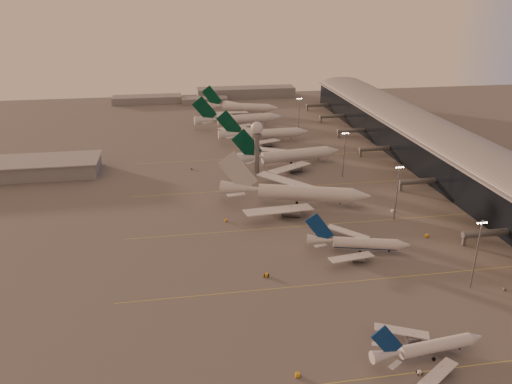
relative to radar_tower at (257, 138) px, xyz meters
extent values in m
plane|color=#585555|center=(-5.00, -120.00, -20.95)|extent=(700.00, 700.00, 0.00)
cube|color=gold|center=(25.00, -155.00, -20.94)|extent=(180.00, 0.25, 0.02)
cube|color=gold|center=(25.00, -110.00, -20.94)|extent=(180.00, 0.25, 0.02)
cube|color=gold|center=(25.00, -65.00, -20.94)|extent=(180.00, 0.25, 0.02)
cube|color=gold|center=(25.00, -20.00, -20.94)|extent=(180.00, 0.25, 0.02)
cube|color=gold|center=(25.00, 30.00, -20.94)|extent=(180.00, 0.25, 0.02)
cube|color=black|center=(103.00, -10.00, -11.95)|extent=(36.00, 360.00, 18.00)
cylinder|color=gray|center=(103.00, -10.00, -2.95)|extent=(10.08, 360.00, 10.08)
cube|color=gray|center=(103.00, -10.00, -2.75)|extent=(40.00, 362.00, 0.80)
cylinder|color=slate|center=(77.00, -92.00, -16.45)|extent=(22.00, 2.80, 2.80)
cube|color=slate|center=(67.00, -92.00, -18.75)|extent=(1.20, 1.20, 4.40)
cylinder|color=slate|center=(77.00, -34.00, -16.45)|extent=(22.00, 2.80, 2.80)
cube|color=slate|center=(67.00, -34.00, -18.75)|extent=(1.20, 1.20, 4.40)
cylinder|color=slate|center=(77.00, 22.00, -16.45)|extent=(22.00, 2.80, 2.80)
cube|color=slate|center=(67.00, 22.00, -18.75)|extent=(1.20, 1.20, 4.40)
cylinder|color=slate|center=(77.00, 64.00, -16.45)|extent=(22.00, 2.80, 2.80)
cube|color=slate|center=(67.00, 64.00, -18.75)|extent=(1.20, 1.20, 4.40)
cylinder|color=slate|center=(77.00, 106.00, -16.45)|extent=(22.00, 2.80, 2.80)
cube|color=slate|center=(67.00, 106.00, -18.75)|extent=(1.20, 1.20, 4.40)
cylinder|color=slate|center=(77.00, 146.00, -16.45)|extent=(22.00, 2.80, 2.80)
cube|color=slate|center=(67.00, 146.00, -18.75)|extent=(1.20, 1.20, 4.40)
cube|color=slate|center=(-125.00, 20.00, -16.95)|extent=(80.00, 25.00, 8.00)
cube|color=gray|center=(-125.00, 20.00, -12.75)|extent=(82.00, 27.00, 0.60)
cylinder|color=slate|center=(0.00, 0.00, -9.95)|extent=(2.60, 2.60, 22.00)
cylinder|color=slate|center=(0.00, 0.00, 1.55)|extent=(5.20, 5.20, 1.20)
sphere|color=silver|center=(0.00, 0.00, 5.45)|extent=(6.40, 6.40, 6.40)
cylinder|color=slate|center=(0.00, 0.00, 9.15)|extent=(0.16, 0.16, 2.00)
cylinder|color=slate|center=(53.00, -120.00, -8.45)|extent=(0.56, 0.56, 25.00)
cube|color=slate|center=(53.00, -120.00, 3.55)|extent=(3.60, 0.25, 0.25)
sphere|color=#FFEABF|center=(51.50, -120.00, 3.15)|extent=(0.56, 0.56, 0.56)
sphere|color=#FFEABF|center=(52.50, -120.00, 3.15)|extent=(0.56, 0.56, 0.56)
sphere|color=#FFEABF|center=(53.50, -120.00, 3.15)|extent=(0.56, 0.56, 0.56)
sphere|color=#FFEABF|center=(54.50, -120.00, 3.15)|extent=(0.56, 0.56, 0.56)
cylinder|color=slate|center=(50.00, -65.00, -8.45)|extent=(0.56, 0.56, 25.00)
cube|color=slate|center=(50.00, -65.00, 3.55)|extent=(3.60, 0.25, 0.25)
sphere|color=#FFEABF|center=(48.50, -65.00, 3.15)|extent=(0.56, 0.56, 0.56)
sphere|color=#FFEABF|center=(49.50, -65.00, 3.15)|extent=(0.56, 0.56, 0.56)
sphere|color=#FFEABF|center=(50.50, -65.00, 3.15)|extent=(0.56, 0.56, 0.56)
sphere|color=#FFEABF|center=(51.50, -65.00, 3.15)|extent=(0.56, 0.56, 0.56)
cylinder|color=slate|center=(45.00, -10.00, -8.45)|extent=(0.56, 0.56, 25.00)
cube|color=slate|center=(45.00, -10.00, 3.55)|extent=(3.60, 0.25, 0.25)
sphere|color=#FFEABF|center=(43.50, -10.00, 3.15)|extent=(0.56, 0.56, 0.56)
sphere|color=#FFEABF|center=(44.50, -10.00, 3.15)|extent=(0.56, 0.56, 0.56)
sphere|color=#FFEABF|center=(45.50, -10.00, 3.15)|extent=(0.56, 0.56, 0.56)
sphere|color=#FFEABF|center=(46.50, -10.00, 3.15)|extent=(0.56, 0.56, 0.56)
cylinder|color=slate|center=(43.00, 80.00, -8.45)|extent=(0.56, 0.56, 25.00)
cube|color=slate|center=(43.00, 80.00, 3.55)|extent=(3.60, 0.25, 0.25)
sphere|color=#FFEABF|center=(41.50, 80.00, 3.15)|extent=(0.56, 0.56, 0.56)
sphere|color=#FFEABF|center=(42.50, 80.00, 3.15)|extent=(0.56, 0.56, 0.56)
sphere|color=#FFEABF|center=(43.50, 80.00, 3.15)|extent=(0.56, 0.56, 0.56)
sphere|color=#FFEABF|center=(44.50, 80.00, 3.15)|extent=(0.56, 0.56, 0.56)
cube|color=slate|center=(-65.00, 200.00, -17.95)|extent=(60.00, 18.00, 6.00)
cube|color=slate|center=(25.00, 210.00, -16.45)|extent=(90.00, 20.00, 9.00)
cube|color=slate|center=(-15.00, 190.00, -18.45)|extent=(40.00, 15.00, 5.00)
cylinder|color=silver|center=(24.27, -149.80, -18.03)|extent=(21.32, 5.85, 3.58)
cylinder|color=navy|center=(24.27, -149.80, -18.83)|extent=(20.79, 4.81, 2.58)
cone|color=silver|center=(36.76, -148.43, -18.03)|extent=(4.44, 4.01, 3.58)
cone|color=silver|center=(9.42, -151.42, -17.58)|extent=(9.17, 4.52, 3.58)
cube|color=silver|center=(20.09, -159.12, -18.65)|extent=(14.57, 11.48, 1.13)
cylinder|color=slate|center=(22.42, -156.77, -20.29)|extent=(4.30, 2.76, 2.33)
cube|color=slate|center=(22.42, -156.77, -19.28)|extent=(0.31, 0.27, 1.43)
cube|color=silver|center=(18.18, -141.59, -18.65)|extent=(15.45, 8.92, 1.13)
cylinder|color=slate|center=(20.95, -143.39, -20.29)|extent=(4.30, 2.76, 2.33)
cube|color=slate|center=(20.95, -143.39, -19.28)|extent=(0.31, 0.27, 1.43)
cube|color=navy|center=(8.98, -151.47, -13.14)|extent=(9.81, 1.40, 10.68)
cube|color=silver|center=(9.89, -155.47, -17.49)|extent=(4.26, 3.47, 0.24)
cube|color=silver|center=(9.01, -147.37, -17.49)|extent=(4.35, 2.82, 0.24)
cylinder|color=black|center=(32.22, -148.93, -20.48)|extent=(0.47, 0.47, 0.94)
cylinder|color=black|center=(22.36, -147.92, -20.43)|extent=(1.08, 0.58, 1.04)
cylinder|color=black|center=(22.81, -152.04, -20.43)|extent=(1.08, 0.58, 1.04)
cylinder|color=silver|center=(26.51, -91.06, -17.61)|extent=(24.25, 10.27, 4.09)
cylinder|color=navy|center=(26.51, -91.06, -18.53)|extent=(23.48, 9.04, 2.94)
cone|color=silver|center=(40.33, -94.83, -17.61)|extent=(5.56, 5.17, 4.09)
cone|color=silver|center=(10.06, -86.57, -17.10)|extent=(10.79, 6.60, 4.09)
cube|color=silver|center=(18.17, -99.21, -18.33)|extent=(17.84, 7.76, 1.29)
cylinder|color=slate|center=(21.62, -97.69, -20.20)|extent=(5.18, 3.79, 2.66)
cube|color=slate|center=(21.62, -97.69, -19.04)|extent=(0.38, 0.34, 1.64)
cube|color=silver|center=(23.47, -79.80, -18.33)|extent=(15.41, 14.84, 1.29)
cylinder|color=slate|center=(25.66, -82.86, -20.20)|extent=(5.18, 3.79, 2.66)
cube|color=slate|center=(25.66, -82.86, -19.04)|extent=(0.38, 0.34, 1.64)
cube|color=navy|center=(9.57, -86.44, -12.04)|extent=(10.93, 3.32, 12.19)
cube|color=silver|center=(8.87, -91.06, -17.00)|extent=(4.89, 2.58, 0.27)
cube|color=silver|center=(11.32, -82.09, -17.00)|extent=(4.64, 4.38, 0.27)
cylinder|color=black|center=(35.31, -93.46, -20.41)|extent=(0.54, 0.54, 1.08)
cylinder|color=black|center=(25.26, -88.26, -20.36)|extent=(1.28, 0.83, 1.18)
cylinder|color=black|center=(24.01, -92.83, -20.36)|extent=(1.28, 0.83, 1.18)
cylinder|color=silver|center=(15.20, -43.47, -16.30)|extent=(43.00, 19.02, 6.71)
cylinder|color=silver|center=(15.20, -43.47, -17.81)|extent=(41.62, 16.98, 4.83)
cone|color=silver|center=(39.69, -51.00, -16.30)|extent=(9.91, 8.85, 6.71)
cone|color=silver|center=(-13.91, -34.52, -15.46)|extent=(19.17, 11.70, 6.71)
cube|color=silver|center=(-0.05, -57.46, -17.47)|extent=(31.60, 12.84, 1.99)
cylinder|color=slate|center=(6.15, -54.95, -20.19)|extent=(9.22, 6.61, 4.36)
cube|color=slate|center=(6.15, -54.95, -18.65)|extent=(0.39, 0.35, 2.68)
cube|color=silver|center=(10.44, -23.34, -17.47)|extent=(26.80, 26.86, 1.99)
cylinder|color=slate|center=(14.16, -28.90, -20.19)|extent=(9.22, 6.61, 4.36)
cube|color=slate|center=(14.16, -28.90, -18.65)|extent=(0.39, 0.35, 2.68)
cube|color=#B4B7BC|center=(-14.77, -34.26, -7.54)|extent=(17.88, 5.82, 19.90)
cube|color=silver|center=(-16.70, -42.36, -15.29)|extent=(8.69, 4.36, 0.27)
cube|color=silver|center=(-11.81, -26.48, -15.29)|extent=(8.19, 7.95, 0.27)
cylinder|color=black|center=(30.79, -48.27, -20.41)|extent=(0.54, 0.54, 1.08)
cylinder|color=black|center=(12.59, -40.18, -20.35)|extent=(1.30, 0.87, 1.19)
cylinder|color=black|center=(11.20, -44.73, -20.35)|extent=(1.30, 0.87, 1.19)
cylinder|color=silver|center=(24.59, 14.46, -16.45)|extent=(39.93, 12.12, 6.36)
cylinder|color=silver|center=(24.59, 14.46, -17.88)|extent=(38.89, 10.25, 4.58)
cone|color=silver|center=(47.86, 17.94, -16.45)|extent=(8.49, 7.42, 6.36)
cone|color=silver|center=(-3.08, 10.32, -15.66)|extent=(17.29, 8.74, 6.36)
cube|color=silver|center=(17.43, -3.38, -17.57)|extent=(26.95, 22.36, 1.88)
cylinder|color=slate|center=(21.63, 1.21, -20.18)|extent=(8.16, 5.22, 4.13)
cube|color=slate|center=(21.63, 1.21, -18.68)|extent=(0.37, 0.32, 2.54)
cube|color=silver|center=(12.53, 29.42, -17.57)|extent=(29.20, 15.80, 1.88)
cylinder|color=slate|center=(17.88, 26.26, -20.18)|extent=(8.16, 5.22, 4.13)
cube|color=slate|center=(17.88, 26.26, -18.68)|extent=(0.37, 0.32, 2.54)
cube|color=#023321|center=(-3.90, 10.19, -8.07)|extent=(17.36, 2.97, 18.82)
cube|color=silver|center=(-2.23, 2.73, -15.50)|extent=(7.91, 6.68, 0.27)
cube|color=silver|center=(-4.49, 17.82, -15.50)|extent=(8.14, 5.02, 0.27)
cylinder|color=black|center=(39.40, 16.67, -20.40)|extent=(0.55, 0.55, 1.10)
cylinder|color=black|center=(21.09, 16.37, -20.35)|extent=(1.27, 0.72, 1.21)
cylinder|color=black|center=(21.80, 11.60, -20.35)|extent=(1.27, 0.72, 1.21)
cylinder|color=silver|center=(19.36, 62.55, -16.70)|extent=(37.38, 6.92, 6.01)
cylinder|color=silver|center=(19.36, 62.55, -18.05)|extent=(36.60, 5.22, 4.33)
cone|color=silver|center=(41.58, 63.10, -16.70)|extent=(7.35, 6.18, 6.01)
cone|color=silver|center=(-7.07, 61.90, -15.95)|extent=(15.76, 6.39, 6.01)
cube|color=silver|center=(10.57, 46.66, -17.75)|extent=(26.63, 18.74, 1.78)
cylinder|color=slate|center=(15.03, 50.48, -20.22)|extent=(7.30, 4.08, 3.90)
cube|color=slate|center=(15.03, 50.48, -18.81)|extent=(0.32, 0.27, 2.40)
cube|color=silver|center=(9.80, 77.99, -17.75)|extent=(26.99, 17.71, 1.78)
cylinder|color=slate|center=(14.44, 74.40, -20.22)|extent=(7.30, 4.08, 3.90)
cube|color=slate|center=(14.44, 74.40, -18.81)|extent=(0.32, 0.27, 2.40)
cube|color=#023321|center=(-7.85, 61.88, -8.78)|extent=(16.53, 0.77, 17.78)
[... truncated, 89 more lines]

